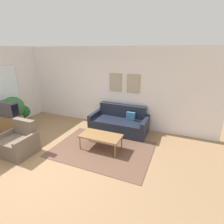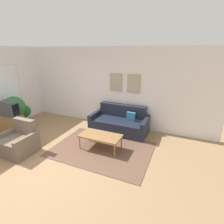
# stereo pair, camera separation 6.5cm
# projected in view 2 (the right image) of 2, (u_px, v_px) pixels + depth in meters

# --- Properties ---
(ground_plane) EXTENTS (16.00, 16.00, 0.00)m
(ground_plane) POSITION_uv_depth(u_px,v_px,m) (46.00, 163.00, 4.22)
(ground_plane) COLOR #997551
(area_rug) EXTENTS (2.65, 1.87, 0.01)m
(area_rug) POSITION_uv_depth(u_px,v_px,m) (102.00, 149.00, 4.80)
(area_rug) COLOR brown
(area_rug) RESTS_ON ground_plane
(wall_back) EXTENTS (8.00, 0.09, 2.70)m
(wall_back) POSITION_uv_depth(u_px,v_px,m) (99.00, 86.00, 6.23)
(wall_back) COLOR silver
(wall_back) RESTS_ON ground_plane
(couch) EXTENTS (1.87, 0.90, 0.84)m
(couch) POSITION_uv_depth(u_px,v_px,m) (120.00, 123.00, 5.81)
(couch) COLOR #1E2333
(couch) RESTS_ON ground_plane
(coffee_table) EXTENTS (1.11, 0.57, 0.41)m
(coffee_table) POSITION_uv_depth(u_px,v_px,m) (100.00, 136.00, 4.71)
(coffee_table) COLOR olive
(coffee_table) RESTS_ON ground_plane
(tv_stand) EXTENTS (0.72, 0.45, 0.59)m
(tv_stand) POSITION_uv_depth(u_px,v_px,m) (12.00, 124.00, 5.70)
(tv_stand) COLOR olive
(tv_stand) RESTS_ON ground_plane
(tv) EXTENTS (0.66, 0.28, 0.47)m
(tv) POSITION_uv_depth(u_px,v_px,m) (9.00, 109.00, 5.52)
(tv) COLOR #424247
(tv) RESTS_ON tv_stand
(armchair) EXTENTS (0.83, 0.76, 0.85)m
(armchair) POSITION_uv_depth(u_px,v_px,m) (19.00, 142.00, 4.59)
(armchair) COLOR #6B5B4C
(armchair) RESTS_ON ground_plane
(potted_plant_tall) EXTENTS (0.71, 0.71, 1.15)m
(potted_plant_tall) POSITION_uv_depth(u_px,v_px,m) (14.00, 108.00, 5.78)
(potted_plant_tall) COLOR slate
(potted_plant_tall) RESTS_ON ground_plane
(potted_plant_by_window) EXTENTS (0.44, 0.44, 0.75)m
(potted_plant_by_window) POSITION_uv_depth(u_px,v_px,m) (24.00, 113.00, 6.22)
(potted_plant_by_window) COLOR beige
(potted_plant_by_window) RESTS_ON ground_plane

